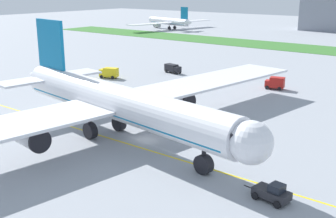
{
  "coord_description": "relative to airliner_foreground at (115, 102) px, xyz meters",
  "views": [
    {
      "loc": [
        43.98,
        -49.65,
        24.16
      ],
      "look_at": [
        0.08,
        5.49,
        3.94
      ],
      "focal_mm": 46.11,
      "sensor_mm": 36.0,
      "label": 1
    }
  ],
  "objects": [
    {
      "name": "service_truck_baggage_loader",
      "position": [
        5.08,
        48.97,
        -4.61
      ],
      "size": [
        4.84,
        3.33,
        2.94
      ],
      "color": "#B21E19",
      "rests_on": "ground"
    },
    {
      "name": "parked_airliner_far_left",
      "position": [
        -106.73,
        149.47,
        -1.79
      ],
      "size": [
        36.63,
        58.08,
        12.92
      ],
      "color": "white",
      "rests_on": "ground"
    },
    {
      "name": "pushback_tug",
      "position": [
        29.42,
        -3.8,
        -5.12
      ],
      "size": [
        6.13,
        3.0,
        2.29
      ],
      "color": "#26262B",
      "rests_on": "ground"
    },
    {
      "name": "airliner_foreground",
      "position": [
        0.0,
        0.0,
        0.0
      ],
      "size": [
        57.58,
        92.4,
        18.17
      ],
      "color": "white",
      "rests_on": "ground"
    },
    {
      "name": "service_truck_fuel_bowser",
      "position": [
        -26.62,
        49.32,
        -4.8
      ],
      "size": [
        5.41,
        3.21,
        2.46
      ],
      "color": "black",
      "rests_on": "ground"
    },
    {
      "name": "ground_plane",
      "position": [
        4.2,
        2.83,
        -6.17
      ],
      "size": [
        600.0,
        600.0,
        0.0
      ],
      "primitive_type": "plane",
      "color": "#9399A0",
      "rests_on": "ground"
    },
    {
      "name": "apron_taxi_line",
      "position": [
        4.2,
        -0.6,
        -6.17
      ],
      "size": [
        280.0,
        0.36,
        0.01
      ],
      "primitive_type": "cube",
      "color": "yellow",
      "rests_on": "ground"
    },
    {
      "name": "service_truck_catering_van",
      "position": [
        -35.75,
        32.96,
        -4.63
      ],
      "size": [
        5.42,
        3.76,
        2.82
      ],
      "color": "yellow",
      "rests_on": "ground"
    }
  ]
}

